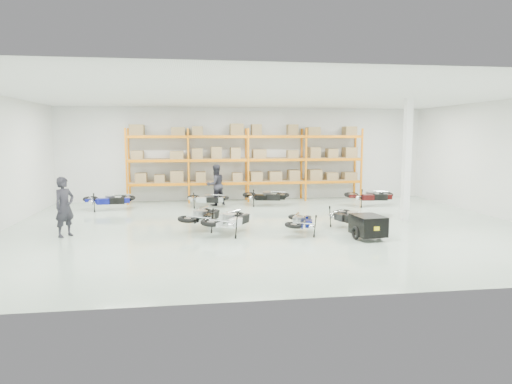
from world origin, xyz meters
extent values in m
plane|color=#AEC2AF|center=(0.00, 0.00, 0.00)|extent=(18.00, 18.00, 0.00)
plane|color=white|center=(0.00, 0.00, 4.50)|extent=(18.00, 18.00, 0.00)
plane|color=silver|center=(0.00, 7.00, 2.25)|extent=(18.00, 0.00, 18.00)
plane|color=silver|center=(0.00, -7.00, 2.25)|extent=(18.00, 0.00, 18.00)
plane|color=silver|center=(9.00, 0.00, 2.25)|extent=(0.00, 14.00, 14.00)
cube|color=orange|center=(-5.60, 6.00, 1.75)|extent=(0.08, 0.08, 3.50)
cube|color=orange|center=(-5.60, 6.90, 1.75)|extent=(0.08, 0.08, 3.50)
cube|color=orange|center=(-2.80, 6.00, 1.75)|extent=(0.08, 0.08, 3.50)
cube|color=orange|center=(-2.80, 6.90, 1.75)|extent=(0.08, 0.08, 3.50)
cube|color=orange|center=(0.00, 6.00, 1.75)|extent=(0.08, 0.08, 3.50)
cube|color=orange|center=(0.00, 6.90, 1.75)|extent=(0.08, 0.08, 3.50)
cube|color=orange|center=(2.80, 6.00, 1.75)|extent=(0.08, 0.08, 3.50)
cube|color=orange|center=(2.80, 6.90, 1.75)|extent=(0.08, 0.08, 3.50)
cube|color=orange|center=(5.60, 6.00, 1.75)|extent=(0.08, 0.08, 3.50)
cube|color=orange|center=(5.60, 6.90, 1.75)|extent=(0.08, 0.08, 3.50)
cube|color=orange|center=(-4.20, 6.00, 0.90)|extent=(2.70, 0.08, 0.12)
cube|color=orange|center=(-4.20, 6.90, 0.90)|extent=(2.70, 0.08, 0.12)
cube|color=olive|center=(-4.20, 6.45, 0.97)|extent=(2.68, 0.88, 0.02)
cube|color=olive|center=(-4.20, 6.45, 1.20)|extent=(2.40, 0.70, 0.44)
cube|color=orange|center=(-1.40, 6.00, 0.90)|extent=(2.70, 0.08, 0.12)
cube|color=orange|center=(-1.40, 6.90, 0.90)|extent=(2.70, 0.08, 0.12)
cube|color=olive|center=(-1.40, 6.45, 0.97)|extent=(2.68, 0.88, 0.02)
cube|color=olive|center=(-1.40, 6.45, 1.20)|extent=(2.40, 0.70, 0.44)
cube|color=orange|center=(1.40, 6.00, 0.90)|extent=(2.70, 0.08, 0.12)
cube|color=orange|center=(1.40, 6.90, 0.90)|extent=(2.70, 0.08, 0.12)
cube|color=olive|center=(1.40, 6.45, 0.97)|extent=(2.68, 0.88, 0.02)
cube|color=olive|center=(1.40, 6.45, 1.20)|extent=(2.40, 0.70, 0.44)
cube|color=orange|center=(4.20, 6.00, 0.90)|extent=(2.70, 0.08, 0.12)
cube|color=orange|center=(4.20, 6.90, 0.90)|extent=(2.70, 0.08, 0.12)
cube|color=olive|center=(4.20, 6.45, 0.97)|extent=(2.68, 0.88, 0.02)
cube|color=olive|center=(4.20, 6.45, 1.20)|extent=(2.40, 0.70, 0.44)
cube|color=orange|center=(-4.20, 6.00, 2.00)|extent=(2.70, 0.08, 0.12)
cube|color=orange|center=(-4.20, 6.90, 2.00)|extent=(2.70, 0.08, 0.12)
cube|color=olive|center=(-4.20, 6.45, 2.07)|extent=(2.68, 0.88, 0.02)
cube|color=olive|center=(-4.20, 6.45, 2.30)|extent=(2.40, 0.70, 0.44)
cube|color=orange|center=(-1.40, 6.00, 2.00)|extent=(2.70, 0.08, 0.12)
cube|color=orange|center=(-1.40, 6.90, 2.00)|extent=(2.70, 0.08, 0.12)
cube|color=olive|center=(-1.40, 6.45, 2.07)|extent=(2.68, 0.88, 0.02)
cube|color=olive|center=(-1.40, 6.45, 2.30)|extent=(2.40, 0.70, 0.44)
cube|color=orange|center=(1.40, 6.00, 2.00)|extent=(2.70, 0.08, 0.12)
cube|color=orange|center=(1.40, 6.90, 2.00)|extent=(2.70, 0.08, 0.12)
cube|color=olive|center=(1.40, 6.45, 2.07)|extent=(2.68, 0.88, 0.02)
cube|color=olive|center=(1.40, 6.45, 2.30)|extent=(2.40, 0.70, 0.44)
cube|color=orange|center=(4.20, 6.00, 2.00)|extent=(2.70, 0.08, 0.12)
cube|color=orange|center=(4.20, 6.90, 2.00)|extent=(2.70, 0.08, 0.12)
cube|color=olive|center=(4.20, 6.45, 2.07)|extent=(2.68, 0.88, 0.02)
cube|color=olive|center=(4.20, 6.45, 2.30)|extent=(2.40, 0.70, 0.44)
cube|color=orange|center=(-4.20, 6.00, 3.10)|extent=(2.70, 0.08, 0.12)
cube|color=orange|center=(-4.20, 6.90, 3.10)|extent=(2.70, 0.08, 0.12)
cube|color=olive|center=(-4.20, 6.45, 3.17)|extent=(2.68, 0.88, 0.02)
cube|color=olive|center=(-4.20, 6.45, 3.40)|extent=(2.40, 0.70, 0.44)
cube|color=orange|center=(-1.40, 6.00, 3.10)|extent=(2.70, 0.08, 0.12)
cube|color=orange|center=(-1.40, 6.90, 3.10)|extent=(2.70, 0.08, 0.12)
cube|color=olive|center=(-1.40, 6.45, 3.17)|extent=(2.68, 0.88, 0.02)
cube|color=olive|center=(-1.40, 6.45, 3.40)|extent=(2.40, 0.70, 0.44)
cube|color=orange|center=(1.40, 6.00, 3.10)|extent=(2.70, 0.08, 0.12)
cube|color=orange|center=(1.40, 6.90, 3.10)|extent=(2.70, 0.08, 0.12)
cube|color=olive|center=(1.40, 6.45, 3.17)|extent=(2.68, 0.88, 0.02)
cube|color=olive|center=(1.40, 6.45, 3.40)|extent=(2.40, 0.70, 0.44)
cube|color=orange|center=(4.20, 6.00, 3.10)|extent=(2.70, 0.08, 0.12)
cube|color=orange|center=(4.20, 6.90, 3.10)|extent=(2.70, 0.08, 0.12)
cube|color=olive|center=(4.20, 6.45, 3.17)|extent=(2.68, 0.88, 0.02)
cube|color=olive|center=(4.20, 6.45, 3.40)|extent=(2.40, 0.70, 0.44)
cube|color=white|center=(5.20, 0.50, 2.25)|extent=(0.25, 0.25, 4.50)
cube|color=black|center=(2.64, -2.28, 0.44)|extent=(0.93, 1.12, 0.60)
cube|color=yellow|center=(2.64, -2.81, 0.44)|extent=(0.18, 0.04, 0.12)
torus|color=black|center=(2.22, -2.28, 0.22)|extent=(0.09, 0.42, 0.42)
torus|color=black|center=(3.06, -2.28, 0.22)|extent=(0.09, 0.42, 0.42)
cylinder|color=black|center=(2.64, -1.57, 0.49)|extent=(0.15, 0.98, 0.04)
imported|color=black|center=(-6.64, -0.55, 0.94)|extent=(0.78, 0.82, 1.89)
imported|color=#22222A|center=(-1.59, 5.25, 0.93)|extent=(1.12, 1.02, 1.86)
camera|label=1|loc=(-2.72, -15.36, 3.17)|focal=32.00mm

